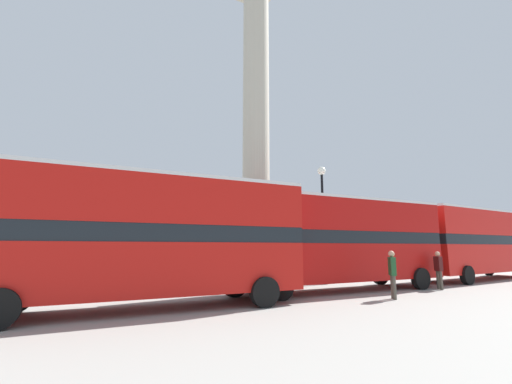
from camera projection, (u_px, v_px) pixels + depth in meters
ground_plane at (256, 281)px, 20.02m from camera, size 200.00×200.00×0.00m
monument_column at (256, 164)px, 21.15m from camera, size 5.02×5.02×20.84m
bus_a at (338, 239)px, 15.87m from camera, size 11.09×3.25×4.21m
bus_b at (148, 235)px, 11.22m from camera, size 10.47×3.38×4.30m
bus_c at (476, 241)px, 21.56m from camera, size 10.98×3.04×4.28m
equestrian_statue at (72, 249)px, 19.94m from camera, size 3.51×3.15×6.19m
street_lamp at (323, 213)px, 19.02m from camera, size 0.46×0.46×6.49m
pedestrian_near_lamp at (439, 268)px, 16.21m from camera, size 0.38×0.50×1.77m
pedestrian_by_plinth at (392, 271)px, 13.26m from camera, size 0.44×0.50×1.83m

